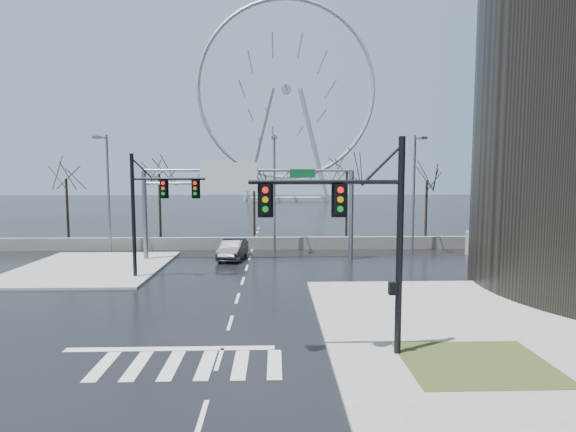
{
  "coord_description": "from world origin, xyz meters",
  "views": [
    {
      "loc": [
        2.02,
        -19.78,
        6.65
      ],
      "look_at": [
        2.88,
        9.06,
        4.0
      ],
      "focal_mm": 28.0,
      "sensor_mm": 36.0,
      "label": 1
    }
  ],
  "objects_px": {
    "car": "(233,249)",
    "sign_gantry": "(244,194)",
    "signal_mast_near": "(363,225)",
    "signal_mast_far": "(151,203)",
    "ferris_wheel": "(286,97)"
  },
  "relations": [
    {
      "from": "sign_gantry",
      "to": "car",
      "type": "xyz_separation_m",
      "value": [
        -0.93,
        0.54,
        -4.4
      ]
    },
    {
      "from": "ferris_wheel",
      "to": "car",
      "type": "xyz_separation_m",
      "value": [
        -6.31,
        -79.5,
        -25.35
      ]
    },
    {
      "from": "car",
      "to": "sign_gantry",
      "type": "bearing_deg",
      "value": -22.68
    },
    {
      "from": "signal_mast_near",
      "to": "signal_mast_far",
      "type": "distance_m",
      "value": 17.03
    },
    {
      "from": "signal_mast_far",
      "to": "car",
      "type": "height_order",
      "value": "signal_mast_far"
    },
    {
      "from": "sign_gantry",
      "to": "car",
      "type": "bearing_deg",
      "value": 150.01
    },
    {
      "from": "sign_gantry",
      "to": "signal_mast_near",
      "type": "bearing_deg",
      "value": -73.81
    },
    {
      "from": "signal_mast_far",
      "to": "ferris_wheel",
      "type": "relative_size",
      "value": 0.16
    },
    {
      "from": "signal_mast_near",
      "to": "ferris_wheel",
      "type": "bearing_deg",
      "value": 90.08
    },
    {
      "from": "signal_mast_near",
      "to": "signal_mast_far",
      "type": "relative_size",
      "value": 1.0
    },
    {
      "from": "signal_mast_near",
      "to": "sign_gantry",
      "type": "distance_m",
      "value": 19.79
    },
    {
      "from": "signal_mast_far",
      "to": "sign_gantry",
      "type": "relative_size",
      "value": 0.49
    },
    {
      "from": "signal_mast_near",
      "to": "sign_gantry",
      "type": "xyz_separation_m",
      "value": [
        -5.52,
        19.0,
        0.31
      ]
    },
    {
      "from": "car",
      "to": "signal_mast_far",
      "type": "bearing_deg",
      "value": -117.59
    },
    {
      "from": "sign_gantry",
      "to": "ferris_wheel",
      "type": "xyz_separation_m",
      "value": [
        5.38,
        80.04,
        20.95
      ]
    }
  ]
}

